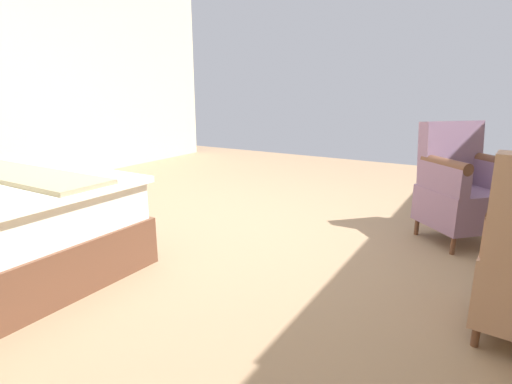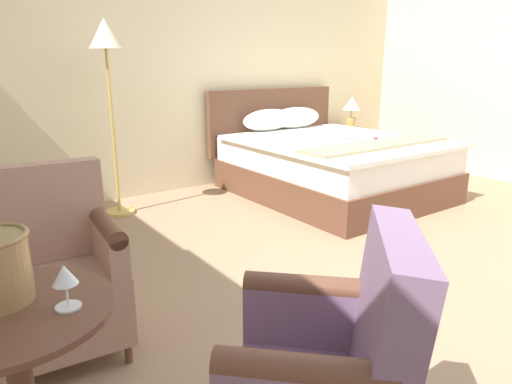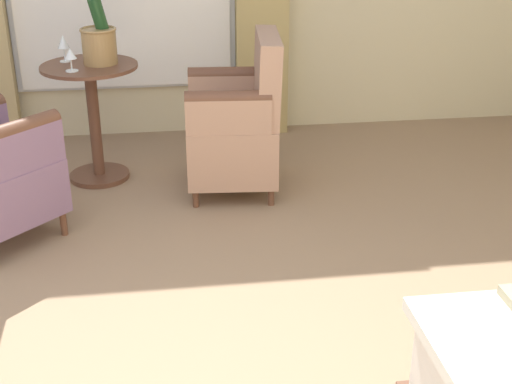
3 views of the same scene
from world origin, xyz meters
name	(u,v)px [view 1 (image 1 of 3)]	position (x,y,z in m)	size (l,w,h in m)	color
ground_plane	(245,229)	(0.00, 0.00, 0.00)	(7.79, 7.79, 0.00)	#98795B
wall_far_side	(16,67)	(3.20, 0.00, 1.42)	(0.12, 6.32, 2.85)	beige
armchair_facing_bed	(461,188)	(-1.57, -0.67, 0.42)	(0.75, 0.75, 0.93)	brown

